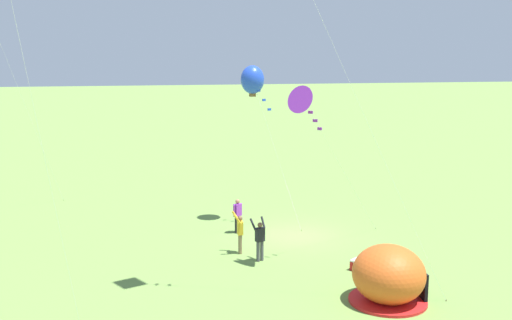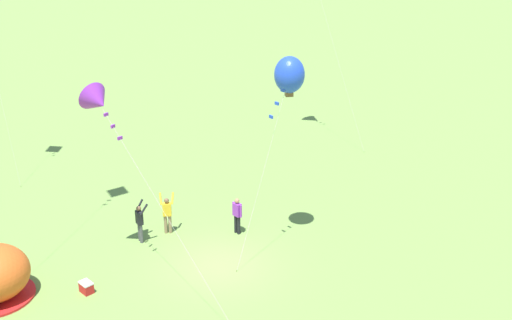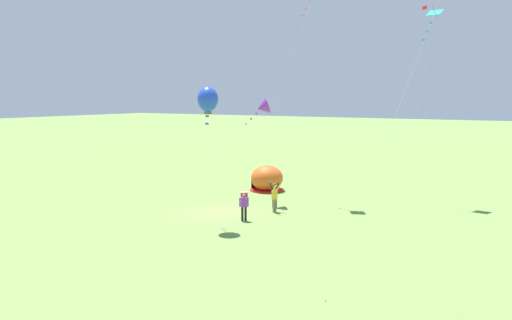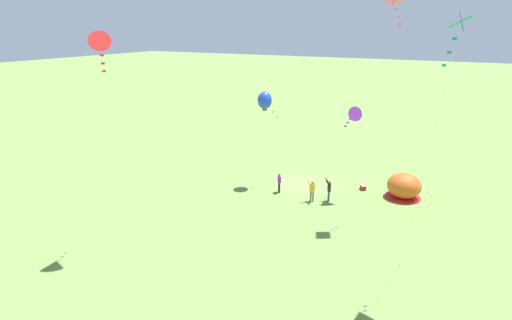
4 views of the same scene
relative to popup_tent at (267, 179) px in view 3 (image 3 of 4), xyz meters
The scene contains 10 objects.
ground_plane 8.58m from the popup_tent, ahead, with size 300.00×300.00×0.00m, color olive.
popup_tent is the anchor object (origin of this frame).
cooler_box 3.41m from the popup_tent, ahead, with size 0.61×0.64×0.44m.
person_flying_kite 6.32m from the popup_tent, 34.25° to the left, with size 0.62×0.71×1.89m.
person_far_back 10.20m from the popup_tent, 21.42° to the left, with size 0.41×0.50×1.72m.
person_watching_sky 7.66m from the popup_tent, 33.27° to the left, with size 0.68×0.49×1.89m.
kite_blue 13.46m from the popup_tent, 12.44° to the left, with size 3.02×2.63×8.24m.
kite_purple 7.48m from the popup_tent, 25.07° to the left, with size 5.29×6.05×7.58m.
kite_teal 17.33m from the popup_tent, 102.28° to the left, with size 1.87×2.26×13.99m.
kite_pink 14.27m from the popup_tent, 72.20° to the left, with size 2.54×7.37×15.35m.
Camera 3 is at (26.63, 18.68, 7.64)m, focal length 35.00 mm.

